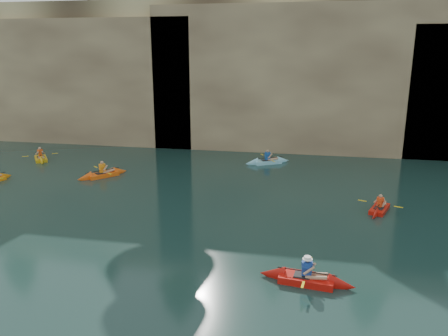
# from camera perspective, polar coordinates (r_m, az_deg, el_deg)

# --- Properties ---
(ground) EXTENTS (160.00, 160.00, 0.00)m
(ground) POSITION_cam_1_polar(r_m,az_deg,el_deg) (14.13, 0.23, -18.10)
(ground) COLOR black
(ground) RESTS_ON ground
(cliff) EXTENTS (70.00, 16.00, 12.00)m
(cliff) POSITION_cam_1_polar(r_m,az_deg,el_deg) (41.69, 8.33, 12.65)
(cliff) COLOR tan
(cliff) RESTS_ON ground
(cliff_slab_west) EXTENTS (26.00, 2.40, 10.56)m
(cliff_slab_west) POSITION_cam_1_polar(r_m,az_deg,el_deg) (40.87, -22.19, 10.65)
(cliff_slab_west) COLOR tan
(cliff_slab_west) RESTS_ON ground
(cliff_slab_center) EXTENTS (24.00, 2.40, 11.40)m
(cliff_slab_center) POSITION_cam_1_polar(r_m,az_deg,el_deg) (34.25, 11.02, 11.50)
(cliff_slab_center) COLOR tan
(cliff_slab_center) RESTS_ON ground
(sea_cave_west) EXTENTS (4.50, 1.00, 4.00)m
(sea_cave_west) POSITION_cam_1_polar(r_m,az_deg,el_deg) (39.60, -19.78, 5.97)
(sea_cave_west) COLOR black
(sea_cave_west) RESTS_ON ground
(sea_cave_center) EXTENTS (3.50, 1.00, 3.20)m
(sea_cave_center) POSITION_cam_1_polar(r_m,az_deg,el_deg) (34.67, 0.67, 4.99)
(sea_cave_center) COLOR black
(sea_cave_center) RESTS_ON ground
(sea_cave_east) EXTENTS (5.00, 1.00, 4.50)m
(sea_cave_east) POSITION_cam_1_polar(r_m,az_deg,el_deg) (34.87, 24.01, 4.81)
(sea_cave_east) COLOR black
(sea_cave_east) RESTS_ON ground
(main_kayaker) EXTENTS (3.35, 2.24, 1.22)m
(main_kayaker) POSITION_cam_1_polar(r_m,az_deg,el_deg) (15.71, 10.71, -13.99)
(main_kayaker) COLOR red
(main_kayaker) RESTS_ON ground
(kayaker_orange) EXTENTS (2.68, 3.06, 1.26)m
(kayaker_orange) POSITION_cam_1_polar(r_m,az_deg,el_deg) (28.56, -15.56, -0.79)
(kayaker_orange) COLOR #FF5A10
(kayaker_orange) RESTS_ON ground
(kayaker_red_far) EXTENTS (2.05, 2.99, 1.08)m
(kayaker_red_far) POSITION_cam_1_polar(r_m,az_deg,el_deg) (23.09, 19.65, -4.99)
(kayaker_red_far) COLOR red
(kayaker_red_far) RESTS_ON ground
(kayaker_yellow) EXTENTS (2.41, 2.80, 1.22)m
(kayaker_yellow) POSITION_cam_1_polar(r_m,az_deg,el_deg) (34.24, -22.81, 1.17)
(kayaker_yellow) COLOR gold
(kayaker_yellow) RESTS_ON ground
(kayaker_ltblue_mid) EXTENTS (3.25, 2.23, 1.25)m
(kayaker_ltblue_mid) POSITION_cam_1_polar(r_m,az_deg,el_deg) (30.83, 5.69, 0.87)
(kayaker_ltblue_mid) COLOR #8BD6E9
(kayaker_ltblue_mid) RESTS_ON ground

